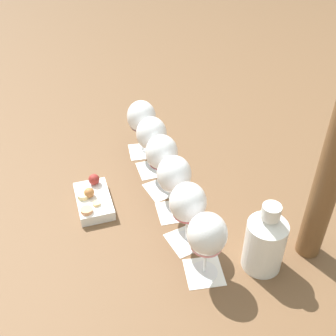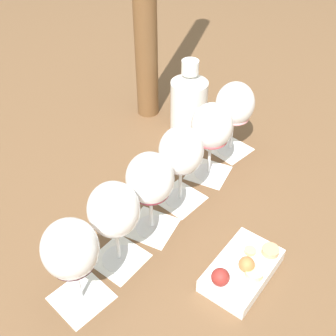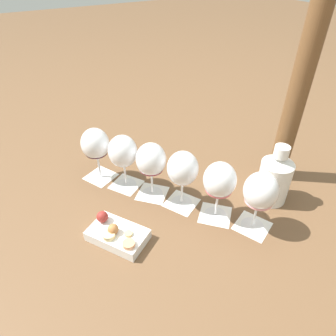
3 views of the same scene
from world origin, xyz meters
The scene contains 16 objects.
ground_plane centered at (0.00, 0.00, 0.00)m, with size 8.00×8.00×0.00m, color brown.
tasting_card_0 centered at (-0.24, -0.16, 0.00)m, with size 0.13×0.13×0.00m.
tasting_card_1 centered at (-0.14, -0.09, 0.00)m, with size 0.14×0.14×0.00m.
tasting_card_2 centered at (-0.04, -0.03, 0.00)m, with size 0.13×0.13×0.00m.
tasting_card_3 centered at (0.05, 0.03, 0.00)m, with size 0.14×0.14×0.00m.
tasting_card_4 centered at (0.14, 0.09, 0.00)m, with size 0.13×0.13×0.00m.
tasting_card_5 centered at (0.23, 0.15, 0.00)m, with size 0.13×0.13×0.00m.
wine_glass_0 centered at (-0.24, -0.16, 0.14)m, with size 0.10×0.10×0.20m.
wine_glass_1 centered at (-0.14, -0.09, 0.14)m, with size 0.10×0.10×0.20m.
wine_glass_2 centered at (-0.04, -0.03, 0.14)m, with size 0.10×0.10×0.20m.
wine_glass_3 centered at (0.05, 0.03, 0.14)m, with size 0.10×0.10×0.20m.
wine_glass_4 centered at (0.14, 0.09, 0.14)m, with size 0.10×0.10×0.20m.
wine_glass_5 centered at (0.23, 0.15, 0.14)m, with size 0.10×0.10×0.20m.
ceramic_vase centered at (-0.17, -0.30, 0.09)m, with size 0.10×0.10×0.21m.
snack_dish centered at (-0.07, 0.21, 0.02)m, with size 0.19×0.17×0.07m.
umbrella_pole centered at (-0.09, -0.41, 0.51)m, with size 0.06×0.06×1.01m.
Camera 3 is at (-0.64, 0.38, 0.69)m, focal length 32.00 mm.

